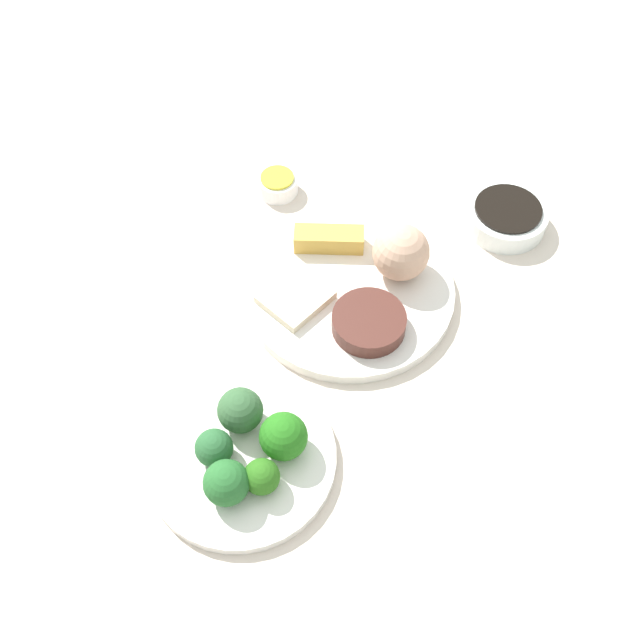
{
  "coord_description": "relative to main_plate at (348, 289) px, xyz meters",
  "views": [
    {
      "loc": [
        0.53,
        0.24,
        0.79
      ],
      "look_at": [
        0.08,
        -0.0,
        0.06
      ],
      "focal_mm": 41.09,
      "sensor_mm": 36.0,
      "label": 1
    }
  ],
  "objects": [
    {
      "name": "broccoli_floret_1",
      "position": [
        0.28,
        -0.02,
        0.03
      ],
      "size": [
        0.04,
        0.04,
        0.04
      ],
      "primitive_type": "sphere",
      "color": "#285D30",
      "rests_on": "broccoli_plate"
    },
    {
      "name": "rice_scoop",
      "position": [
        -0.05,
        0.05,
        0.04
      ],
      "size": [
        0.07,
        0.07,
        0.07
      ],
      "primitive_type": "sphere",
      "color": "tan",
      "rests_on": "main_plate"
    },
    {
      "name": "sauce_ramekin_hot_mustard_liquid",
      "position": [
        -0.12,
        -0.17,
        0.02
      ],
      "size": [
        0.05,
        0.05,
        0.0
      ],
      "primitive_type": "cylinder",
      "color": "yellow",
      "rests_on": "sauce_ramekin_hot_mustard"
    },
    {
      "name": "broccoli_plate",
      "position": [
        0.27,
        0.01,
        -0.0
      ],
      "size": [
        0.21,
        0.21,
        0.01
      ],
      "primitive_type": "cylinder",
      "color": "white",
      "rests_on": "tabletop"
    },
    {
      "name": "soy_sauce_bowl",
      "position": [
        -0.21,
        0.14,
        0.01
      ],
      "size": [
        0.11,
        0.11,
        0.03
      ],
      "primitive_type": "cylinder",
      "color": "white",
      "rests_on": "tabletop"
    },
    {
      "name": "soy_sauce_bowl_liquid",
      "position": [
        -0.21,
        0.14,
        0.02
      ],
      "size": [
        0.09,
        0.09,
        0.0
      ],
      "primitive_type": "cylinder",
      "color": "black",
      "rests_on": "soy_sauce_bowl"
    },
    {
      "name": "crab_rangoon_wonton",
      "position": [
        0.05,
        -0.05,
        0.01
      ],
      "size": [
        0.09,
        0.09,
        0.01
      ],
      "primitive_type": "cube",
      "rotation": [
        0.0,
        0.0,
        -0.27
      ],
      "color": "beige",
      "rests_on": "main_plate"
    },
    {
      "name": "broccoli_floret_2",
      "position": [
        0.31,
        0.01,
        0.03
      ],
      "size": [
        0.05,
        0.05,
        0.05
      ],
      "primitive_type": "sphere",
      "color": "#26632B",
      "rests_on": "broccoli_plate"
    },
    {
      "name": "sauce_ramekin_hot_mustard",
      "position": [
        -0.12,
        -0.17,
        0.0
      ],
      "size": [
        0.06,
        0.06,
        0.03
      ],
      "primitive_type": "cylinder",
      "color": "white",
      "rests_on": "tabletop"
    },
    {
      "name": "spring_roll",
      "position": [
        -0.05,
        -0.05,
        0.02
      ],
      "size": [
        0.07,
        0.1,
        0.03
      ],
      "primitive_type": "cube",
      "rotation": [
        0.0,
        0.0,
        2.02
      ],
      "color": "gold",
      "rests_on": "main_plate"
    },
    {
      "name": "broccoli_floret_3",
      "position": [
        0.24,
        0.04,
        0.03
      ],
      "size": [
        0.05,
        0.05,
        0.05
      ],
      "primitive_type": "sphere",
      "color": "#246F1A",
      "rests_on": "broccoli_plate"
    },
    {
      "name": "stir_fry_heap",
      "position": [
        0.05,
        0.05,
        0.02
      ],
      "size": [
        0.09,
        0.09,
        0.02
      ],
      "primitive_type": "cylinder",
      "color": "#4E261F",
      "rests_on": "main_plate"
    },
    {
      "name": "broccoli_floret_4",
      "position": [
        0.29,
        0.04,
        0.03
      ],
      "size": [
        0.04,
        0.04,
        0.04
      ],
      "primitive_type": "sphere",
      "color": "#2C681A",
      "rests_on": "broccoli_plate"
    },
    {
      "name": "tabletop",
      "position": [
        0.0,
        0.0,
        -0.02
      ],
      "size": [
        2.2,
        2.2,
        0.02
      ],
      "primitive_type": "cube",
      "color": "beige",
      "rests_on": "ground"
    },
    {
      "name": "main_plate",
      "position": [
        0.0,
        0.0,
        0.0
      ],
      "size": [
        0.27,
        0.27,
        0.02
      ],
      "primitive_type": "cylinder",
      "color": "white",
      "rests_on": "tabletop"
    },
    {
      "name": "broccoli_floret_0",
      "position": [
        0.23,
        -0.02,
        0.03
      ],
      "size": [
        0.05,
        0.05,
        0.05
      ],
      "primitive_type": "sphere",
      "color": "#345D35",
      "rests_on": "broccoli_plate"
    }
  ]
}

